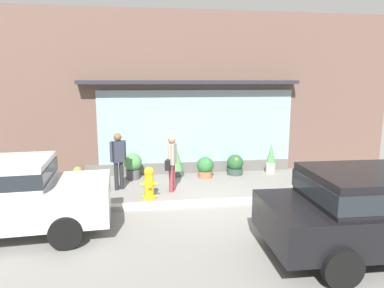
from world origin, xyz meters
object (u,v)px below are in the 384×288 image
potted_plant_corner_tall (176,161)px  potted_plant_by_entrance (35,167)px  pedestrian_with_handbag (172,160)px  potted_plant_window_left (133,165)px  potted_plant_low_front (78,173)px  pedestrian_passerby (118,157)px  fire_hydrant (149,183)px  potted_plant_trailing_edge (271,159)px  potted_plant_doorstep (205,167)px  potted_plant_window_right (235,165)px

potted_plant_corner_tall → potted_plant_by_entrance: 4.27m
pedestrian_with_handbag → potted_plant_window_left: bearing=-119.7°
potted_plant_low_front → potted_plant_window_left: size_ratio=0.52×
pedestrian_with_handbag → pedestrian_passerby: size_ratio=0.97×
fire_hydrant → potted_plant_trailing_edge: bearing=26.2°
potted_plant_corner_tall → potted_plant_doorstep: (0.90, -0.36, -0.14)m
potted_plant_trailing_edge → potted_plant_by_entrance: 7.42m
potted_plant_corner_tall → potted_plant_window_left: 1.39m
potted_plant_by_entrance → potted_plant_doorstep: bearing=-1.3°
pedestrian_passerby → potted_plant_by_entrance: (-2.51, 0.98, -0.43)m
potted_plant_window_right → potted_plant_trailing_edge: (1.22, -0.01, 0.16)m
potted_plant_corner_tall → pedestrian_passerby: bearing=-144.9°
fire_hydrant → pedestrian_with_handbag: (0.64, 0.51, 0.49)m
potted_plant_doorstep → fire_hydrant: bearing=-135.7°
pedestrian_passerby → potted_plant_low_front: (-1.33, 1.13, -0.72)m
fire_hydrant → potted_plant_corner_tall: potted_plant_corner_tall is taller
potted_plant_window_right → potted_plant_window_left: size_ratio=0.80×
potted_plant_corner_tall → fire_hydrant: bearing=-113.3°
potted_plant_low_front → potted_plant_doorstep: potted_plant_doorstep is taller
potted_plant_doorstep → potted_plant_trailing_edge: bearing=5.8°
potted_plant_trailing_edge → potted_plant_doorstep: 2.28m
potted_plant_window_right → potted_plant_low_front: size_ratio=1.52×
fire_hydrant → potted_plant_corner_tall: bearing=66.7°
potted_plant_low_front → potted_plant_corner_tall: bearing=1.8°
fire_hydrant → pedestrian_passerby: pedestrian_passerby is taller
fire_hydrant → potted_plant_window_left: fire_hydrant is taller
pedestrian_passerby → potted_plant_corner_tall: pedestrian_passerby is taller
fire_hydrant → potted_plant_low_front: bearing=136.5°
pedestrian_with_handbag → potted_plant_trailing_edge: 3.77m
pedestrian_with_handbag → potted_plant_trailing_edge: pedestrian_with_handbag is taller
potted_plant_low_front → potted_plant_trailing_edge: potted_plant_trailing_edge is taller
fire_hydrant → potted_plant_corner_tall: size_ratio=0.85×
potted_plant_window_right → potted_plant_window_left: potted_plant_window_left is taller
pedestrian_passerby → potted_plant_by_entrance: 2.73m
pedestrian_with_handbag → fire_hydrant: bearing=-28.3°
potted_plant_low_front → pedestrian_passerby: bearing=-40.4°
potted_plant_low_front → potted_plant_trailing_edge: 6.23m
potted_plant_low_front → potted_plant_window_left: 1.71m
pedestrian_passerby → potted_plant_window_left: size_ratio=1.96×
potted_plant_window_left → potted_plant_trailing_edge: bearing=0.6°
potted_plant_corner_tall → pedestrian_with_handbag: bearing=-99.8°
potted_plant_window_left → potted_plant_low_front: bearing=177.0°
potted_plant_low_front → potted_plant_window_left: bearing=-3.0°
potted_plant_corner_tall → potted_plant_doorstep: 0.98m
potted_plant_window_left → potted_plant_corner_tall: bearing=7.5°
potted_plant_window_right → potted_plant_low_front: (-5.01, 0.03, -0.10)m
pedestrian_with_handbag → potted_plant_by_entrance: (-3.98, 1.38, -0.39)m
fire_hydrant → potted_plant_doorstep: size_ratio=1.27×
potted_plant_corner_tall → potted_plant_doorstep: size_ratio=1.50×
potted_plant_window_right → potted_plant_window_left: 3.32m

